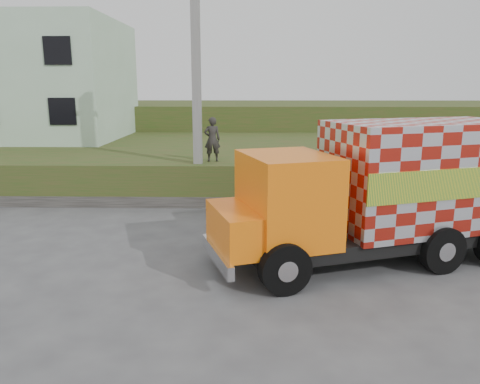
{
  "coord_description": "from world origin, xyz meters",
  "views": [
    {
      "loc": [
        0.85,
        -11.92,
        4.23
      ],
      "look_at": [
        0.58,
        0.91,
        1.3
      ],
      "focal_mm": 35.0,
      "sensor_mm": 36.0,
      "label": 1
    }
  ],
  "objects_px": {
    "cow": "(223,224)",
    "pedestrian": "(212,139)",
    "utility_pole": "(197,90)",
    "cargo_truck": "(385,191)"
  },
  "relations": [
    {
      "from": "utility_pole",
      "to": "cow",
      "type": "xyz_separation_m",
      "value": [
        1.15,
        -4.71,
        -3.42
      ]
    },
    {
      "from": "cow",
      "to": "pedestrian",
      "type": "bearing_deg",
      "value": 83.86
    },
    {
      "from": "cow",
      "to": "pedestrian",
      "type": "relative_size",
      "value": 0.96
    },
    {
      "from": "cow",
      "to": "pedestrian",
      "type": "height_order",
      "value": "pedestrian"
    },
    {
      "from": "utility_pole",
      "to": "pedestrian",
      "type": "xyz_separation_m",
      "value": [
        0.48,
        0.5,
        -1.77
      ]
    },
    {
      "from": "cargo_truck",
      "to": "utility_pole",
      "type": "bearing_deg",
      "value": 115.22
    },
    {
      "from": "cargo_truck",
      "to": "pedestrian",
      "type": "bearing_deg",
      "value": 109.96
    },
    {
      "from": "cow",
      "to": "cargo_truck",
      "type": "bearing_deg",
      "value": -23.6
    },
    {
      "from": "cow",
      "to": "pedestrian",
      "type": "distance_m",
      "value": 5.5
    },
    {
      "from": "cargo_truck",
      "to": "cow",
      "type": "xyz_separation_m",
      "value": [
        -3.99,
        0.71,
        -1.09
      ]
    }
  ]
}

